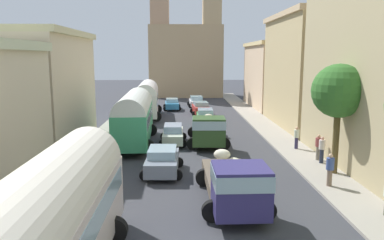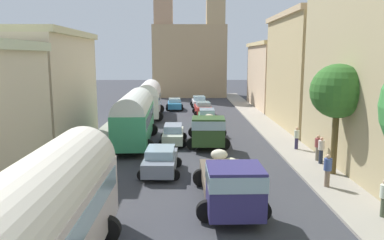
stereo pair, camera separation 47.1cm
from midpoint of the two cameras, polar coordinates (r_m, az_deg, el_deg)
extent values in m
plane|color=#36373D|center=(33.71, 0.30, -1.94)|extent=(154.00, 154.00, 0.00)
cube|color=gray|center=(34.35, -11.89, -1.81)|extent=(2.50, 70.00, 0.14)
cube|color=gray|center=(34.59, 12.41, -1.75)|extent=(2.50, 70.00, 0.14)
cube|color=beige|center=(30.60, -21.33, 3.94)|extent=(5.67, 11.16, 8.14)
cube|color=beige|center=(30.53, -21.82, 11.97)|extent=(6.23, 11.16, 0.44)
cube|color=tan|center=(37.97, 17.56, 6.70)|extent=(5.48, 12.97, 10.24)
cube|color=tan|center=(38.13, 17.98, 14.75)|extent=(6.02, 12.97, 0.47)
cube|color=beige|center=(51.06, 12.41, 6.31)|extent=(4.85, 13.07, 8.06)
cube|color=#DCC083|center=(51.02, 12.59, 11.09)|extent=(5.34, 13.07, 0.46)
cube|color=tan|center=(65.18, -0.17, 8.79)|extent=(12.06, 7.18, 11.74)
cube|color=tan|center=(63.51, -4.05, 11.29)|extent=(2.94, 2.94, 17.38)
cube|color=tan|center=(63.59, 3.72, 11.29)|extent=(2.94, 2.94, 17.38)
cylinder|color=silver|center=(11.31, -21.02, -11.38)|extent=(2.48, 9.59, 2.44)
cube|color=#99B7C6|center=(11.55, -20.82, -14.35)|extent=(2.58, 9.00, 0.73)
cylinder|color=black|center=(15.19, -20.82, -15.21)|extent=(1.00, 0.35, 1.00)
cylinder|color=black|center=(14.58, -11.69, -15.84)|extent=(1.00, 0.35, 1.00)
cube|color=#389B65|center=(29.50, -8.12, -0.38)|extent=(2.72, 9.89, 2.35)
cylinder|color=silver|center=(29.33, -8.18, 1.89)|extent=(2.67, 9.69, 2.33)
cube|color=#99B7C6|center=(29.42, -8.15, 0.62)|extent=(2.74, 9.10, 0.75)
cylinder|color=black|center=(32.81, -9.55, -1.50)|extent=(1.00, 0.35, 1.00)
cylinder|color=black|center=(32.62, -5.61, -1.48)|extent=(1.00, 0.35, 1.00)
cylinder|color=black|center=(26.92, -11.06, -3.97)|extent=(1.00, 0.35, 1.00)
cylinder|color=black|center=(26.68, -6.25, -3.97)|extent=(1.00, 0.35, 1.00)
cube|color=silver|center=(42.55, -6.10, 2.67)|extent=(2.72, 9.59, 2.32)
cylinder|color=silver|center=(42.43, -6.13, 4.22)|extent=(2.67, 9.40, 2.26)
cube|color=#99B7C6|center=(42.50, -6.11, 3.35)|extent=(2.74, 8.83, 0.74)
cylinder|color=black|center=(45.68, -7.27, 1.65)|extent=(1.00, 0.35, 1.00)
cylinder|color=black|center=(45.58, -4.51, 1.68)|extent=(1.00, 0.35, 1.00)
cylinder|color=black|center=(39.88, -7.86, 0.49)|extent=(1.00, 0.35, 1.00)
cylinder|color=black|center=(39.75, -4.70, 0.52)|extent=(1.00, 0.35, 1.00)
cube|color=navy|center=(15.55, 7.32, -10.39)|extent=(2.23, 2.16, 1.95)
cube|color=#99B7C6|center=(15.37, 7.37, -8.48)|extent=(2.28, 2.25, 0.62)
cube|color=brown|center=(19.18, 5.57, -8.67)|extent=(2.29, 5.19, 0.55)
ellipsoid|color=beige|center=(18.46, 6.11, -7.69)|extent=(1.20, 1.18, 0.51)
ellipsoid|color=beige|center=(19.84, 6.63, -6.42)|extent=(0.96, 0.98, 0.54)
ellipsoid|color=silver|center=(18.60, 5.08, -7.52)|extent=(0.98, 1.07, 0.52)
ellipsoid|color=silver|center=(19.87, 4.79, -5.19)|extent=(0.91, 0.72, 0.55)
ellipsoid|color=beige|center=(18.17, 6.84, -7.03)|extent=(0.84, 0.68, 0.45)
cylinder|color=black|center=(16.30, 11.04, -13.21)|extent=(0.90, 0.32, 0.90)
cylinder|color=black|center=(15.97, 3.13, -13.52)|extent=(0.90, 0.32, 0.90)
cylinder|color=black|center=(20.31, 8.33, -8.50)|extent=(0.90, 0.32, 0.90)
cylinder|color=black|center=(20.05, 2.07, -8.64)|extent=(0.90, 0.32, 0.90)
cube|color=#2E4C24|center=(27.19, 2.95, -1.66)|extent=(2.37, 2.12, 1.96)
cube|color=#99B7C6|center=(27.09, 2.96, -0.53)|extent=(2.42, 2.21, 0.63)
cube|color=brown|center=(30.77, 2.78, -1.68)|extent=(2.48, 5.06, 0.55)
ellipsoid|color=beige|center=(31.52, 3.60, -0.46)|extent=(0.74, 0.90, 0.49)
ellipsoid|color=beige|center=(31.93, 1.88, -0.28)|extent=(1.07, 1.13, 0.53)
ellipsoid|color=beige|center=(31.80, 3.68, -0.38)|extent=(0.75, 0.88, 0.48)
ellipsoid|color=beige|center=(31.67, 3.01, 0.40)|extent=(1.09, 1.01, 0.57)
ellipsoid|color=beige|center=(29.27, 1.85, -0.63)|extent=(0.82, 0.91, 0.45)
ellipsoid|color=beige|center=(29.15, 3.21, -0.70)|extent=(1.02, 0.97, 0.44)
cylinder|color=black|center=(27.66, 5.31, -3.58)|extent=(0.90, 0.31, 0.90)
cylinder|color=black|center=(27.60, 0.53, -3.56)|extent=(0.90, 0.31, 0.90)
cylinder|color=black|center=(31.76, 4.81, -1.86)|extent=(0.90, 0.31, 0.90)
cylinder|color=black|center=(31.71, 0.66, -1.84)|extent=(0.90, 0.31, 0.90)
cube|color=#458A4C|center=(37.58, 2.59, 0.24)|extent=(1.71, 4.29, 0.75)
cube|color=#98B6D0|center=(37.48, 2.60, 1.23)|extent=(1.48, 2.24, 0.56)
cylinder|color=black|center=(36.38, 3.96, -0.63)|extent=(0.60, 0.21, 0.60)
cylinder|color=black|center=(36.31, 1.38, -0.63)|extent=(0.60, 0.21, 0.60)
cylinder|color=black|center=(38.98, 3.71, 0.05)|extent=(0.60, 0.21, 0.60)
cylinder|color=black|center=(38.92, 1.31, 0.06)|extent=(0.60, 0.21, 0.60)
cube|color=#B6312C|center=(44.09, 1.98, 1.64)|extent=(2.03, 4.07, 0.77)
cube|color=#8CB4BF|center=(44.01, 1.98, 2.44)|extent=(1.68, 2.16, 0.47)
cylinder|color=black|center=(43.06, 3.32, 0.96)|extent=(0.60, 0.21, 0.60)
cylinder|color=black|center=(42.84, 1.02, 0.93)|extent=(0.60, 0.21, 0.60)
cylinder|color=black|center=(45.45, 2.87, 1.42)|extent=(0.60, 0.21, 0.60)
cylinder|color=black|center=(45.25, 0.70, 1.39)|extent=(0.60, 0.21, 0.60)
cube|color=white|center=(51.05, 1.33, 2.66)|extent=(1.91, 3.89, 0.66)
cube|color=#90BFD1|center=(50.98, 1.33, 3.32)|extent=(1.61, 2.05, 0.53)
cylinder|color=black|center=(49.99, 2.43, 2.16)|extent=(0.60, 0.21, 0.60)
cylinder|color=black|center=(49.85, 0.45, 2.15)|extent=(0.60, 0.21, 0.60)
cylinder|color=black|center=(52.33, 2.17, 2.49)|extent=(0.60, 0.21, 0.60)
cylinder|color=black|center=(52.19, 0.28, 2.48)|extent=(0.60, 0.21, 0.60)
cube|color=slate|center=(22.12, -4.12, -6.36)|extent=(1.87, 4.11, 0.77)
cube|color=#90B0C2|center=(21.96, -4.14, -4.80)|extent=(1.61, 2.15, 0.47)
cylinder|color=black|center=(23.51, -6.02, -6.32)|extent=(0.60, 0.21, 0.60)
cylinder|color=black|center=(23.37, -1.68, -6.37)|extent=(0.60, 0.21, 0.60)
cylinder|color=black|center=(21.12, -6.82, -8.18)|extent=(0.60, 0.21, 0.60)
cylinder|color=black|center=(20.96, -1.97, -8.26)|extent=(0.60, 0.21, 0.60)
cube|color=beige|center=(29.48, -2.38, -2.37)|extent=(1.53, 4.25, 0.71)
cube|color=#9CADC9|center=(29.36, -2.39, -1.20)|extent=(1.35, 2.21, 0.52)
cylinder|color=black|center=(30.87, -3.71, -2.46)|extent=(0.60, 0.21, 0.60)
cylinder|color=black|center=(30.82, -0.88, -2.46)|extent=(0.60, 0.21, 0.60)
cylinder|color=black|center=(28.30, -4.01, -3.57)|extent=(0.60, 0.21, 0.60)
cylinder|color=black|center=(28.25, -0.92, -3.57)|extent=(0.60, 0.21, 0.60)
cube|color=#3791CC|center=(48.36, -2.36, 2.29)|extent=(1.82, 4.07, 0.69)
cube|color=#9DC2CD|center=(48.29, -2.36, 2.97)|extent=(1.54, 2.14, 0.47)
cylinder|color=black|center=(49.63, -3.33, 2.10)|extent=(0.60, 0.21, 0.60)
cylinder|color=black|center=(49.65, -1.42, 2.11)|extent=(0.60, 0.21, 0.60)
cylinder|color=black|center=(47.17, -3.34, 1.71)|extent=(0.60, 0.21, 0.60)
cylinder|color=black|center=(47.19, -1.33, 1.73)|extent=(0.60, 0.21, 0.60)
cylinder|color=#776251|center=(20.94, 20.16, -9.53)|extent=(0.22, 0.22, 0.14)
cylinder|color=#776251|center=(20.79, 20.24, -8.23)|extent=(0.28, 0.28, 0.86)
cylinder|color=#3B4F8E|center=(20.59, 20.35, -6.27)|extent=(0.43, 0.43, 0.61)
sphere|color=tan|center=(20.48, 20.42, -5.14)|extent=(0.23, 0.23, 0.23)
cylinder|color=gray|center=(25.76, 18.76, -5.91)|extent=(0.22, 0.22, 0.14)
cylinder|color=gray|center=(25.64, 18.82, -4.80)|extent=(0.26, 0.26, 0.89)
cylinder|color=brown|center=(25.47, 18.90, -3.23)|extent=(0.40, 0.40, 0.55)
sphere|color=tan|center=(25.40, 18.95, -2.39)|extent=(0.21, 0.21, 0.21)
cylinder|color=#242A3C|center=(25.11, 19.23, -6.33)|extent=(0.21, 0.21, 0.14)
cylinder|color=#242A3C|center=(24.98, 19.29, -5.21)|extent=(0.35, 0.35, 0.88)
cylinder|color=silver|center=(24.81, 19.38, -3.58)|extent=(0.54, 0.54, 0.58)
sphere|color=tan|center=(24.73, 19.43, -2.68)|extent=(0.21, 0.21, 0.21)
cylinder|color=#46513D|center=(18.20, 27.39, -12.95)|extent=(0.21, 0.21, 0.14)
cylinder|color=#46513D|center=(18.03, 27.50, -11.53)|extent=(0.32, 0.32, 0.82)
cylinder|color=#302B4B|center=(28.39, 15.82, -4.35)|extent=(0.21, 0.21, 0.14)
cylinder|color=#302B4B|center=(28.28, 15.86, -3.40)|extent=(0.34, 0.34, 0.82)
cylinder|color=beige|center=(28.14, 15.93, -2.04)|extent=(0.53, 0.53, 0.56)
sphere|color=tan|center=(28.07, 15.96, -1.27)|extent=(0.22, 0.22, 0.22)
cylinder|color=brown|center=(22.85, 21.13, -3.37)|extent=(0.36, 0.36, 3.71)
sphere|color=#316728|center=(22.41, 21.59, 4.07)|extent=(2.99, 2.99, 2.99)
camera|label=1|loc=(0.24, -89.53, 0.08)|focal=35.53mm
camera|label=2|loc=(0.24, 90.47, -0.08)|focal=35.53mm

